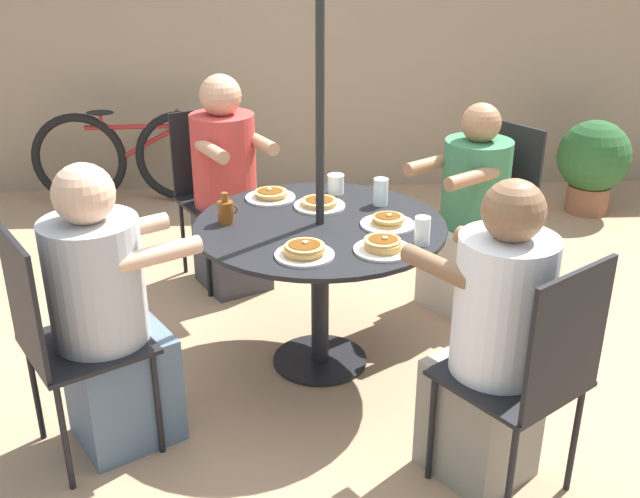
# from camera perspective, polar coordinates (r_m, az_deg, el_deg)

# --- Properties ---
(ground_plane) EXTENTS (12.00, 12.00, 0.00)m
(ground_plane) POSITION_cam_1_polar(r_m,az_deg,el_deg) (3.66, 0.00, -8.51)
(ground_plane) COLOR tan
(back_fence) EXTENTS (10.00, 0.06, 1.62)m
(back_fence) POSITION_cam_1_polar(r_m,az_deg,el_deg) (5.82, -1.36, 12.44)
(back_fence) COLOR gray
(back_fence) RESTS_ON ground
(patio_table) EXTENTS (1.13, 1.13, 0.72)m
(patio_table) POSITION_cam_1_polar(r_m,az_deg,el_deg) (3.38, 0.00, 0.07)
(patio_table) COLOR black
(patio_table) RESTS_ON ground
(umbrella_pole) EXTENTS (0.04, 0.04, 2.10)m
(umbrella_pole) POSITION_cam_1_polar(r_m,az_deg,el_deg) (3.22, 0.00, 7.47)
(umbrella_pole) COLOR black
(umbrella_pole) RESTS_ON ground
(patio_chair_north) EXTENTS (0.58, 0.58, 0.97)m
(patio_chair_north) POSITION_cam_1_polar(r_m,az_deg,el_deg) (4.38, -8.04, 4.90)
(patio_chair_north) COLOR black
(patio_chair_north) RESTS_ON ground
(diner_north) EXTENTS (0.52, 0.57, 1.21)m
(diner_north) POSITION_cam_1_polar(r_m,az_deg,el_deg) (4.23, -7.06, 4.26)
(diner_north) COLOR #3D3D42
(diner_north) RESTS_ON ground
(patio_chair_east) EXTENTS (0.59, 0.59, 0.97)m
(patio_chair_east) POSITION_cam_1_polar(r_m,az_deg,el_deg) (2.95, -19.14, -6.05)
(patio_chair_east) COLOR black
(patio_chair_east) RESTS_ON ground
(diner_east) EXTENTS (0.61, 0.57, 1.18)m
(diner_east) POSITION_cam_1_polar(r_m,az_deg,el_deg) (3.00, -15.83, -5.41)
(diner_east) COLOR slate
(diner_east) RESTS_ON ground
(patio_chair_south) EXTENTS (0.60, 0.60, 0.97)m
(patio_chair_south) POSITION_cam_1_polar(r_m,az_deg,el_deg) (2.68, 15.93, -8.82)
(patio_chair_south) COLOR black
(patio_chair_south) RESTS_ON ground
(diner_south) EXTENTS (0.54, 0.58, 1.19)m
(diner_south) POSITION_cam_1_polar(r_m,az_deg,el_deg) (2.77, 12.97, -7.44)
(diner_south) COLOR gray
(diner_south) RESTS_ON ground
(patio_chair_west) EXTENTS (0.60, 0.60, 0.97)m
(patio_chair_west) POSITION_cam_1_polar(r_m,az_deg,el_deg) (4.17, 13.03, 3.51)
(patio_chair_west) COLOR black
(patio_chair_west) RESTS_ON ground
(diner_west) EXTENTS (0.60, 0.56, 1.12)m
(diner_west) POSITION_cam_1_polar(r_m,az_deg,el_deg) (4.05, 11.30, 2.37)
(diner_west) COLOR beige
(diner_west) RESTS_ON ground
(pancake_plate_a) EXTENTS (0.24, 0.24, 0.05)m
(pancake_plate_a) POSITION_cam_1_polar(r_m,az_deg,el_deg) (3.52, -0.05, 3.47)
(pancake_plate_a) COLOR silver
(pancake_plate_a) RESTS_ON patio_table
(pancake_plate_b) EXTENTS (0.24, 0.24, 0.07)m
(pancake_plate_b) POSITION_cam_1_polar(r_m,az_deg,el_deg) (3.05, 4.83, 0.22)
(pancake_plate_b) COLOR silver
(pancake_plate_b) RESTS_ON patio_table
(pancake_plate_c) EXTENTS (0.24, 0.24, 0.06)m
(pancake_plate_c) POSITION_cam_1_polar(r_m,az_deg,el_deg) (3.31, 5.19, 2.07)
(pancake_plate_c) COLOR silver
(pancake_plate_c) RESTS_ON patio_table
(pancake_plate_d) EXTENTS (0.24, 0.24, 0.06)m
(pancake_plate_d) POSITION_cam_1_polar(r_m,az_deg,el_deg) (3.00, -1.22, -0.16)
(pancake_plate_d) COLOR silver
(pancake_plate_d) RESTS_ON patio_table
(pancake_plate_e) EXTENTS (0.24, 0.24, 0.05)m
(pancake_plate_e) POSITION_cam_1_polar(r_m,az_deg,el_deg) (3.63, -3.78, 4.09)
(pancake_plate_e) COLOR silver
(pancake_plate_e) RESTS_ON patio_table
(syrup_bottle) EXTENTS (0.09, 0.07, 0.14)m
(syrup_bottle) POSITION_cam_1_polar(r_m,az_deg,el_deg) (3.35, -7.20, 2.87)
(syrup_bottle) COLOR brown
(syrup_bottle) RESTS_ON patio_table
(coffee_cup) EXTENTS (0.08, 0.08, 0.10)m
(coffee_cup) POSITION_cam_1_polar(r_m,az_deg,el_deg) (3.69, 1.21, 4.97)
(coffee_cup) COLOR white
(coffee_cup) RESTS_ON patio_table
(drinking_glass_a) EXTENTS (0.07, 0.07, 0.13)m
(drinking_glass_a) POSITION_cam_1_polar(r_m,az_deg,el_deg) (3.55, 4.65, 4.37)
(drinking_glass_a) COLOR silver
(drinking_glass_a) RESTS_ON patio_table
(drinking_glass_b) EXTENTS (0.07, 0.07, 0.12)m
(drinking_glass_b) POSITION_cam_1_polar(r_m,az_deg,el_deg) (3.12, 7.80, 1.38)
(drinking_glass_b) COLOR silver
(drinking_glass_b) RESTS_ON patio_table
(bicycle) EXTENTS (1.44, 0.44, 0.71)m
(bicycle) POSITION_cam_1_polar(r_m,az_deg,el_deg) (5.73, -14.19, 6.83)
(bicycle) COLOR black
(bicycle) RESTS_ON ground
(potted_shrub) EXTENTS (0.51, 0.51, 0.67)m
(potted_shrub) POSITION_cam_1_polar(r_m,az_deg,el_deg) (5.69, 20.09, 6.29)
(potted_shrub) COLOR brown
(potted_shrub) RESTS_ON ground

